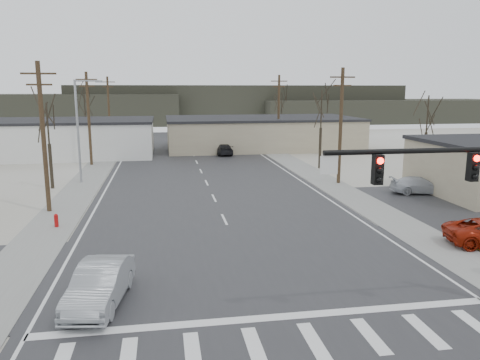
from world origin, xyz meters
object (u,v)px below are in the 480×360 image
at_px(sedan_crossing, 100,284).
at_px(car_parked_silver, 419,185).
at_px(car_far_a, 223,149).
at_px(car_far_b, 189,140).
at_px(fire_hydrant, 56,220).

relative_size(sedan_crossing, car_parked_silver, 1.07).
xyz_separation_m(car_far_a, car_far_b, (-3.57, 11.96, 0.01)).
relative_size(sedan_crossing, car_far_b, 1.18).
bearing_deg(car_parked_silver, sedan_crossing, 133.73).
relative_size(sedan_crossing, car_far_a, 1.02).
relative_size(car_far_a, car_far_b, 1.16).
distance_m(car_far_a, car_parked_silver, 27.59).
distance_m(sedan_crossing, car_parked_silver, 27.70).
bearing_deg(fire_hydrant, car_far_a, 64.68).
xyz_separation_m(car_far_a, car_parked_silver, (12.54, -24.58, -0.05)).
distance_m(car_far_b, car_parked_silver, 39.94).
xyz_separation_m(sedan_crossing, car_parked_silver, (22.62, 16.00, -0.15)).
distance_m(car_far_a, car_far_b, 12.49).
height_order(sedan_crossing, car_parked_silver, sedan_crossing).
xyz_separation_m(fire_hydrant, car_far_b, (10.42, 41.54, 0.29)).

